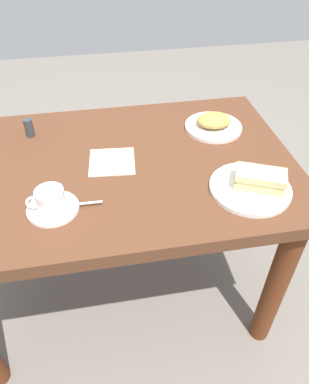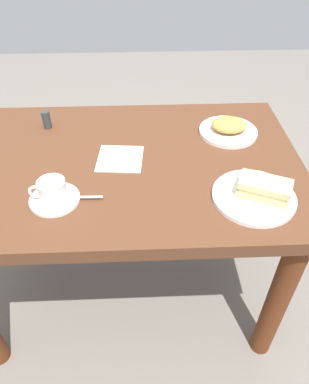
{
  "view_description": "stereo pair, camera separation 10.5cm",
  "coord_description": "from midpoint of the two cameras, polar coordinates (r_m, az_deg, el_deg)",
  "views": [
    {
      "loc": [
        -0.04,
        -0.98,
        1.46
      ],
      "look_at": [
        0.1,
        -0.2,
        0.76
      ],
      "focal_mm": 33.67,
      "sensor_mm": 36.0,
      "label": 1
    },
    {
      "loc": [
        0.07,
        -0.99,
        1.46
      ],
      "look_at": [
        0.1,
        -0.2,
        0.76
      ],
      "focal_mm": 33.67,
      "sensor_mm": 36.0,
      "label": 2
    }
  ],
  "objects": [
    {
      "name": "coffee_saucer",
      "position": [
        1.09,
        -12.89,
        -1.26
      ],
      "size": [
        0.15,
        0.15,
        0.01
      ],
      "primitive_type": "cylinder",
      "color": "white",
      "rests_on": "dining_table"
    },
    {
      "name": "napkin",
      "position": [
        1.23,
        -3.04,
        5.21
      ],
      "size": [
        0.16,
        0.16,
        0.0
      ],
      "primitive_type": "cube",
      "rotation": [
        0.0,
        0.0,
        -0.09
      ],
      "color": "white",
      "rests_on": "dining_table"
    },
    {
      "name": "side_plate",
      "position": [
        1.4,
        13.73,
        9.2
      ],
      "size": [
        0.21,
        0.21,
        0.01
      ],
      "primitive_type": "cylinder",
      "color": "white",
      "rests_on": "dining_table"
    },
    {
      "name": "sandwich_front",
      "position": [
        1.11,
        19.65,
        0.42
      ],
      "size": [
        0.17,
        0.13,
        0.05
      ],
      "color": "#D1BA7B",
      "rests_on": "sandwich_plate"
    },
    {
      "name": "side_food_pile",
      "position": [
        1.38,
        13.92,
        10.21
      ],
      "size": [
        0.13,
        0.11,
        0.04
      ],
      "primitive_type": "ellipsoid",
      "color": "#AB8B42",
      "rests_on": "side_plate"
    },
    {
      "name": "salt_shaker",
      "position": [
        1.42,
        -14.72,
        10.97
      ],
      "size": [
        0.03,
        0.03,
        0.07
      ],
      "primitive_type": "cylinder",
      "color": "#33383D",
      "rests_on": "dining_table"
    },
    {
      "name": "coffee_cup",
      "position": [
        1.06,
        -13.29,
        0.24
      ],
      "size": [
        0.11,
        0.08,
        0.06
      ],
      "color": "white",
      "rests_on": "coffee_saucer"
    },
    {
      "name": "ground_plane",
      "position": [
        1.76,
        -1.85,
        -14.66
      ],
      "size": [
        6.0,
        6.0,
        0.0
      ],
      "primitive_type": "plane",
      "color": "slate"
    },
    {
      "name": "sandwich_plate",
      "position": [
        1.12,
        18.05,
        -0.85
      ],
      "size": [
        0.25,
        0.25,
        0.01
      ],
      "primitive_type": "cylinder",
      "color": "white",
      "rests_on": "dining_table"
    },
    {
      "name": "spoon",
      "position": [
        1.07,
        -8.98,
        -0.92
      ],
      "size": [
        0.1,
        0.02,
        0.01
      ],
      "color": "silver",
      "rests_on": "coffee_saucer"
    },
    {
      "name": "dining_table",
      "position": [
        1.3,
        -2.43,
        0.55
      ],
      "size": [
        1.21,
        0.78,
        0.73
      ],
      "color": "#54301D",
      "rests_on": "ground_plane"
    }
  ]
}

